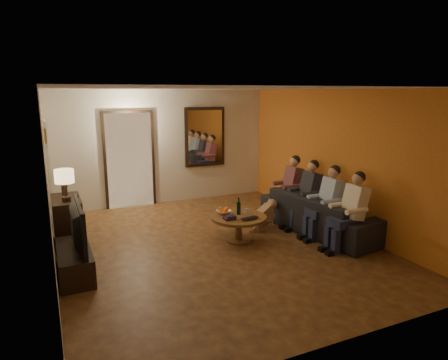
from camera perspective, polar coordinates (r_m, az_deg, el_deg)
name	(u,v)px	position (r m, az deg, el deg)	size (l,w,h in m)	color
floor	(215,245)	(6.87, -1.27, -9.31)	(5.00, 6.00, 0.01)	#432212
ceiling	(214,88)	(6.37, -1.38, 12.94)	(5.00, 6.00, 0.01)	white
back_wall	(164,147)	(9.30, -8.59, 4.63)	(5.00, 0.02, 2.60)	beige
front_wall	(337,225)	(4.00, 15.84, -6.23)	(5.00, 0.02, 2.60)	beige
left_wall	(48,185)	(6.00, -23.87, -0.62)	(0.02, 6.00, 2.60)	beige
right_wall	(337,160)	(7.80, 15.85, 2.80)	(0.02, 6.00, 2.60)	beige
orange_accent	(337,160)	(7.80, 15.79, 2.79)	(0.01, 6.00, 2.60)	#C36321
kitchen_doorway	(130,161)	(9.13, -13.34, 2.70)	(1.00, 0.06, 2.10)	#FFE0A5
door_trim	(130,161)	(9.12, -13.33, 2.69)	(1.12, 0.04, 2.22)	black
fridge_glimpse	(141,166)	(9.21, -11.78, 1.91)	(0.45, 0.03, 1.70)	silver
mirror_frame	(205,137)	(9.55, -2.76, 6.17)	(1.00, 0.05, 1.40)	black
mirror_glass	(205,137)	(9.52, -2.69, 6.15)	(0.86, 0.02, 1.26)	white
white_door	(49,174)	(8.31, -23.68, 0.82)	(0.06, 0.85, 2.04)	white
framed_art	(45,135)	(7.20, -24.19, 5.83)	(0.03, 0.28, 0.24)	#B28C33
art_canvas	(46,135)	(7.20, -24.07, 5.84)	(0.01, 0.22, 0.18)	brown
dresser	(68,221)	(7.30, -21.43, -5.50)	(0.45, 0.91, 0.81)	black
table_lamp	(65,185)	(6.91, -21.76, -0.70)	(0.30, 0.30, 0.54)	beige
flower_vase	(64,183)	(7.36, -21.91, -0.36)	(0.14, 0.14, 0.44)	#AA1712
tv_stand	(75,262)	(6.14, -20.55, -10.88)	(0.45, 1.18, 0.39)	black
tv	(72,227)	(5.96, -20.94, -6.25)	(0.15, 1.14, 0.65)	black
sofa	(321,213)	(7.63, 13.65, -4.58)	(0.95, 2.44, 0.71)	black
person_a	(351,214)	(6.84, 17.71, -4.68)	(0.60, 0.40, 1.20)	tan
person_b	(328,205)	(7.28, 14.57, -3.46)	(0.60, 0.40, 1.20)	tan
person_c	(307,197)	(7.73, 11.80, -2.38)	(0.60, 0.40, 1.20)	tan
person_d	(290,190)	(8.21, 9.35, -1.41)	(0.60, 0.40, 1.20)	tan
dog	(264,215)	(7.60, 5.70, -4.94)	(0.56, 0.24, 0.56)	#986B46
coffee_table	(238,228)	(6.99, 2.09, -6.93)	(0.96, 0.96, 0.45)	brown
bowl	(224,212)	(7.03, -0.02, -4.62)	(0.26, 0.26, 0.06)	white
oranges	(224,208)	(7.01, -0.02, -4.08)	(0.20, 0.20, 0.08)	orange
wine_bottle	(239,206)	(6.98, 2.11, -3.68)	(0.07, 0.07, 0.31)	black
wine_glass	(247,211)	(7.03, 3.24, -4.48)	(0.06, 0.06, 0.10)	silver
book_stack	(230,217)	(6.74, 0.80, -5.36)	(0.20, 0.15, 0.07)	black
laptop	(251,219)	(6.73, 3.93, -5.61)	(0.33, 0.21, 0.03)	black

